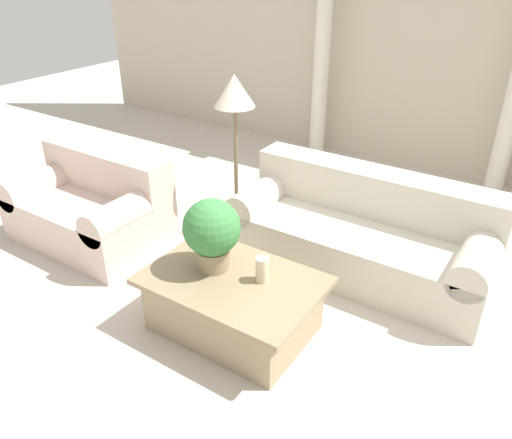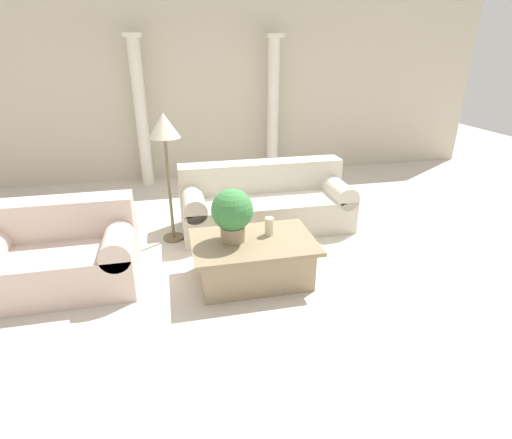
% 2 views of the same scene
% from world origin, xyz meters
% --- Properties ---
extents(ground_plane, '(16.00, 16.00, 0.00)m').
position_xyz_m(ground_plane, '(0.00, 0.00, 0.00)').
color(ground_plane, beige).
extents(wall_back, '(10.00, 0.06, 3.20)m').
position_xyz_m(wall_back, '(0.00, 3.13, 1.60)').
color(wall_back, beige).
rests_on(wall_back, ground_plane).
extents(sofa_long, '(2.11, 0.86, 0.79)m').
position_xyz_m(sofa_long, '(0.38, 0.68, 0.32)').
color(sofa_long, beige).
rests_on(sofa_long, ground_plane).
extents(loveseat, '(1.39, 0.86, 0.79)m').
position_xyz_m(loveseat, '(-1.86, -0.22, 0.33)').
color(loveseat, beige).
rests_on(loveseat, ground_plane).
extents(coffee_table, '(1.19, 0.81, 0.43)m').
position_xyz_m(coffee_table, '(-0.04, -0.55, 0.22)').
color(coffee_table, '#998466').
rests_on(coffee_table, ground_plane).
extents(potted_plant, '(0.40, 0.40, 0.51)m').
position_xyz_m(potted_plant, '(-0.23, -0.51, 0.72)').
color(potted_plant, '#937F60').
rests_on(potted_plant, coffee_table).
extents(pillar_candle, '(0.09, 0.09, 0.18)m').
position_xyz_m(pillar_candle, '(0.14, -0.46, 0.52)').
color(pillar_candle, beige).
rests_on(pillar_candle, coffee_table).
extents(floor_lamp, '(0.34, 0.34, 1.49)m').
position_xyz_m(floor_lamp, '(-0.79, 0.55, 1.26)').
color(floor_lamp, brown).
rests_on(floor_lamp, ground_plane).
extents(column_left, '(0.27, 0.27, 2.33)m').
position_xyz_m(column_left, '(-1.13, 2.83, 1.19)').
color(column_left, silver).
rests_on(column_left, ground_plane).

